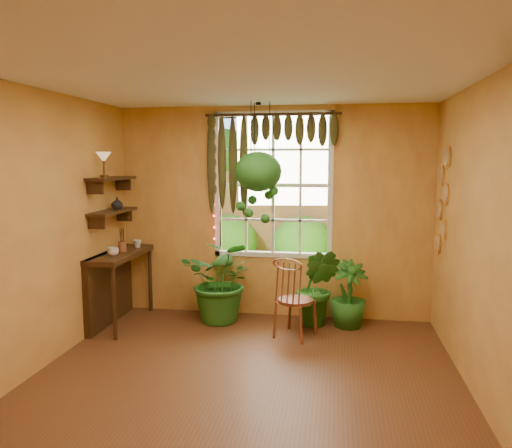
# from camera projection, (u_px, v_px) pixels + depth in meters

# --- Properties ---
(floor) EXTENTS (4.50, 4.50, 0.00)m
(floor) POSITION_uv_depth(u_px,v_px,m) (239.00, 393.00, 4.37)
(floor) COLOR brown
(floor) RESTS_ON ground
(ceiling) EXTENTS (4.50, 4.50, 0.00)m
(ceiling) POSITION_uv_depth(u_px,v_px,m) (238.00, 75.00, 4.02)
(ceiling) COLOR white
(ceiling) RESTS_ON wall_back
(wall_back) EXTENTS (4.00, 0.00, 4.00)m
(wall_back) POSITION_uv_depth(u_px,v_px,m) (273.00, 213.00, 6.39)
(wall_back) COLOR gold
(wall_back) RESTS_ON floor
(wall_left) EXTENTS (0.00, 4.50, 4.50)m
(wall_left) POSITION_uv_depth(u_px,v_px,m) (22.00, 235.00, 4.51)
(wall_left) COLOR gold
(wall_left) RESTS_ON floor
(wall_right) EXTENTS (0.00, 4.50, 4.50)m
(wall_right) POSITION_uv_depth(u_px,v_px,m) (491.00, 247.00, 3.87)
(wall_right) COLOR gold
(wall_right) RESTS_ON floor
(window) EXTENTS (1.52, 0.10, 1.86)m
(window) POSITION_uv_depth(u_px,v_px,m) (273.00, 185.00, 6.38)
(window) COLOR white
(window) RESTS_ON wall_back
(valance_vine) EXTENTS (1.70, 0.12, 1.10)m
(valance_vine) POSITION_uv_depth(u_px,v_px,m) (265.00, 139.00, 6.20)
(valance_vine) COLOR #38230F
(valance_vine) RESTS_ON window
(string_lights) EXTENTS (0.03, 0.03, 1.54)m
(string_lights) POSITION_uv_depth(u_px,v_px,m) (214.00, 181.00, 6.40)
(string_lights) COLOR #FF2633
(string_lights) RESTS_ON window
(wall_plates) EXTENTS (0.04, 0.32, 1.10)m
(wall_plates) POSITION_uv_depth(u_px,v_px,m) (442.00, 202.00, 5.60)
(wall_plates) COLOR beige
(wall_plates) RESTS_ON wall_right
(counter_ledge) EXTENTS (0.40, 1.20, 0.90)m
(counter_ledge) POSITION_uv_depth(u_px,v_px,m) (113.00, 280.00, 6.16)
(counter_ledge) COLOR #38230F
(counter_ledge) RESTS_ON floor
(shelf_lower) EXTENTS (0.25, 0.90, 0.04)m
(shelf_lower) POSITION_uv_depth(u_px,v_px,m) (113.00, 211.00, 6.05)
(shelf_lower) COLOR #38230F
(shelf_lower) RESTS_ON wall_left
(shelf_upper) EXTENTS (0.25, 0.90, 0.04)m
(shelf_upper) POSITION_uv_depth(u_px,v_px,m) (112.00, 178.00, 6.00)
(shelf_upper) COLOR #38230F
(shelf_upper) RESTS_ON wall_left
(backyard) EXTENTS (14.00, 10.00, 12.00)m
(backyard) POSITION_uv_depth(u_px,v_px,m) (310.00, 194.00, 10.89)
(backyard) COLOR #294F16
(backyard) RESTS_ON ground
(windsor_chair) EXTENTS (0.53, 0.54, 1.08)m
(windsor_chair) POSITION_uv_depth(u_px,v_px,m) (294.00, 311.00, 5.70)
(windsor_chair) COLOR brown
(windsor_chair) RESTS_ON floor
(potted_plant_left) EXTENTS (1.04, 0.93, 1.06)m
(potted_plant_left) POSITION_uv_depth(u_px,v_px,m) (223.00, 280.00, 6.22)
(potted_plant_left) COLOR #165419
(potted_plant_left) RESTS_ON floor
(potted_plant_mid) EXTENTS (0.62, 0.54, 0.96)m
(potted_plant_mid) POSITION_uv_depth(u_px,v_px,m) (318.00, 287.00, 6.07)
(potted_plant_mid) COLOR #165419
(potted_plant_mid) RESTS_ON floor
(potted_plant_right) EXTENTS (0.59, 0.59, 0.81)m
(potted_plant_right) POSITION_uv_depth(u_px,v_px,m) (348.00, 294.00, 6.04)
(potted_plant_right) COLOR #165419
(potted_plant_right) RESTS_ON floor
(hanging_basket) EXTENTS (0.56, 0.56, 1.44)m
(hanging_basket) POSITION_uv_depth(u_px,v_px,m) (258.00, 176.00, 5.98)
(hanging_basket) COLOR black
(hanging_basket) RESTS_ON ceiling
(cup_a) EXTENTS (0.17, 0.17, 0.10)m
(cup_a) POSITION_uv_depth(u_px,v_px,m) (113.00, 252.00, 5.86)
(cup_a) COLOR silver
(cup_a) RESTS_ON counter_ledge
(cup_b) EXTENTS (0.12, 0.12, 0.10)m
(cup_b) POSITION_uv_depth(u_px,v_px,m) (137.00, 244.00, 6.43)
(cup_b) COLOR beige
(cup_b) RESTS_ON counter_ledge
(brush_jar) EXTENTS (0.10, 0.10, 0.36)m
(brush_jar) POSITION_uv_depth(u_px,v_px,m) (122.00, 240.00, 6.15)
(brush_jar) COLOR brown
(brush_jar) RESTS_ON counter_ledge
(shelf_vase) EXTENTS (0.18, 0.18, 0.15)m
(shelf_vase) POSITION_uv_depth(u_px,v_px,m) (117.00, 203.00, 6.15)
(shelf_vase) COLOR #B2AD99
(shelf_vase) RESTS_ON shelf_lower
(tiffany_lamp) EXTENTS (0.18, 0.18, 0.30)m
(tiffany_lamp) POSITION_uv_depth(u_px,v_px,m) (104.00, 159.00, 5.75)
(tiffany_lamp) COLOR brown
(tiffany_lamp) RESTS_ON shelf_upper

